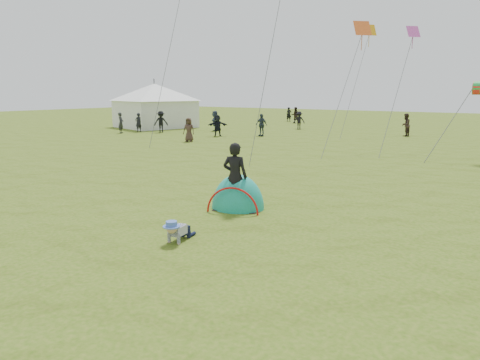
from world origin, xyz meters
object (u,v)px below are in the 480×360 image
Objects in this scene: crawling_toddler at (177,230)px; popup_tent at (238,208)px; standing_adult at (235,177)px; event_marquee at (155,104)px.

crawling_toddler is 0.36× the size of popup_tent.
event_marquee is (-23.11, 19.43, 1.22)m from standing_adult.
crawling_toddler is 32.53m from event_marquee.
event_marquee is at bearing -56.20° from standing_adult.
popup_tent is at bearing -24.91° from event_marquee.
standing_adult is at bearing -99.19° from popup_tent.
crawling_toddler is 0.11× the size of event_marquee.
popup_tent is at bearing 90.99° from crawling_toddler.
popup_tent is 1.03× the size of standing_adult.
event_marquee reaches higher than popup_tent.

